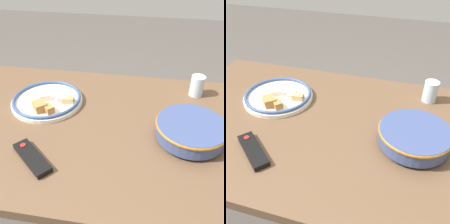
# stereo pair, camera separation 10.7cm
# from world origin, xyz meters

# --- Properties ---
(ground_plane) EXTENTS (8.00, 8.00, 0.00)m
(ground_plane) POSITION_xyz_m (0.00, 0.00, 0.00)
(ground_plane) COLOR #4C4742
(dining_table) EXTENTS (1.52, 0.87, 0.71)m
(dining_table) POSITION_xyz_m (0.00, 0.00, 0.63)
(dining_table) COLOR brown
(dining_table) RESTS_ON ground_plane
(noodle_bowl) EXTENTS (0.27, 0.27, 0.07)m
(noodle_bowl) POSITION_xyz_m (-0.30, 0.03, 0.75)
(noodle_bowl) COLOR #384775
(noodle_bowl) RESTS_ON dining_table
(food_plate) EXTENTS (0.32, 0.32, 0.05)m
(food_plate) POSITION_xyz_m (0.31, -0.11, 0.72)
(food_plate) COLOR silver
(food_plate) RESTS_ON dining_table
(tv_remote) EXTENTS (0.18, 0.16, 0.02)m
(tv_remote) POSITION_xyz_m (0.24, 0.23, 0.72)
(tv_remote) COLOR black
(tv_remote) RESTS_ON dining_table
(drinking_glass) EXTENTS (0.06, 0.06, 0.10)m
(drinking_glass) POSITION_xyz_m (-0.35, -0.30, 0.75)
(drinking_glass) COLOR silver
(drinking_glass) RESTS_ON dining_table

